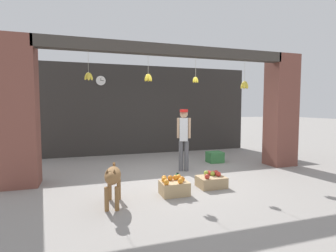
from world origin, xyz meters
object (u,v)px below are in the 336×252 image
at_px(produce_box_green, 215,157).
at_px(wall_clock, 101,81).
at_px(shopkeeper, 184,135).
at_px(dog, 113,178).
at_px(water_bottle, 178,180).
at_px(fruit_crate_oranges, 174,187).
at_px(fruit_crate_apples, 211,180).

height_order(produce_box_green, wall_clock, wall_clock).
bearing_deg(wall_clock, shopkeeper, -56.28).
xyz_separation_m(dog, water_bottle, (1.37, 0.70, -0.34)).
height_order(dog, water_bottle, dog).
distance_m(produce_box_green, wall_clock, 4.34).
bearing_deg(wall_clock, fruit_crate_oranges, -76.94).
xyz_separation_m(fruit_crate_oranges, fruit_crate_apples, (0.87, 0.21, -0.02)).
bearing_deg(wall_clock, fruit_crate_apples, -65.52).
distance_m(dog, fruit_crate_apples, 2.07).
relative_size(dog, fruit_crate_apples, 1.75).
xyz_separation_m(fruit_crate_oranges, produce_box_green, (2.05, 2.29, 0.01)).
relative_size(dog, fruit_crate_oranges, 1.88).
bearing_deg(dog, shopkeeper, 143.53).
relative_size(fruit_crate_oranges, wall_clock, 1.55).
relative_size(produce_box_green, wall_clock, 1.35).
bearing_deg(fruit_crate_oranges, shopkeeper, 63.13).
height_order(dog, wall_clock, wall_clock).
relative_size(produce_box_green, water_bottle, 1.58).
xyz_separation_m(fruit_crate_apples, wall_clock, (-1.88, 4.12, 2.33)).
bearing_deg(dog, fruit_crate_apples, 112.38).
bearing_deg(shopkeeper, dog, 66.36).
height_order(shopkeeper, water_bottle, shopkeeper).
bearing_deg(fruit_crate_oranges, water_bottle, 63.15).
xyz_separation_m(shopkeeper, fruit_crate_apples, (0.06, -1.39, -0.77)).
distance_m(fruit_crate_apples, produce_box_green, 2.39).
xyz_separation_m(produce_box_green, water_bottle, (-1.81, -1.81, -0.02)).
bearing_deg(water_bottle, fruit_crate_oranges, -116.85).
bearing_deg(fruit_crate_apples, water_bottle, 156.58).
distance_m(dog, shopkeeper, 2.70).
xyz_separation_m(dog, produce_box_green, (3.18, 2.51, -0.31)).
bearing_deg(dog, produce_box_green, 138.62).
bearing_deg(fruit_crate_oranges, fruit_crate_apples, 13.66).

